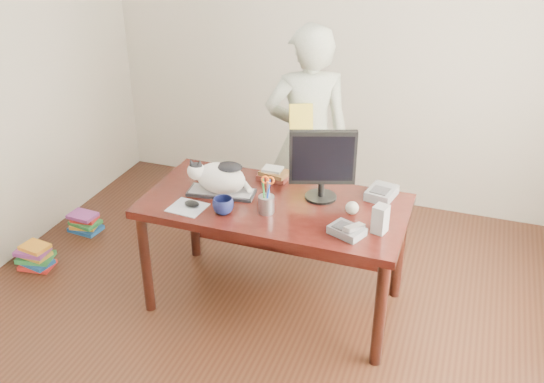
{
  "coord_description": "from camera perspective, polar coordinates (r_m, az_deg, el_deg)",
  "views": [
    {
      "loc": [
        1.07,
        -2.45,
        2.52
      ],
      "look_at": [
        0.0,
        0.55,
        0.85
      ],
      "focal_mm": 40.0,
      "sensor_mm": 36.0,
      "label": 1
    }
  ],
  "objects": [
    {
      "name": "coffee_mug",
      "position": [
        3.56,
        -4.62,
        -1.35
      ],
      "size": [
        0.16,
        0.16,
        0.1
      ],
      "primitive_type": "imported",
      "rotation": [
        0.0,
        0.0,
        0.4
      ],
      "color": "#0D1135",
      "rests_on": "desk"
    },
    {
      "name": "room",
      "position": [
        2.92,
        -3.63,
        3.97
      ],
      "size": [
        4.5,
        4.5,
        4.5
      ],
      "color": "black",
      "rests_on": "ground"
    },
    {
      "name": "mouse",
      "position": [
        3.66,
        -7.55,
        -1.14
      ],
      "size": [
        0.1,
        0.07,
        0.04
      ],
      "rotation": [
        0.0,
        0.0,
        -0.09
      ],
      "color": "black",
      "rests_on": "mousepad"
    },
    {
      "name": "baseball",
      "position": [
        3.58,
        7.55,
        -1.54
      ],
      "size": [
        0.08,
        0.08,
        0.08
      ],
      "rotation": [
        0.0,
        0.0,
        -0.37
      ],
      "color": "beige",
      "rests_on": "desk"
    },
    {
      "name": "keyboard",
      "position": [
        3.79,
        -4.78,
        -0.08
      ],
      "size": [
        0.44,
        0.21,
        0.03
      ],
      "rotation": [
        0.0,
        0.0,
        0.13
      ],
      "color": "black",
      "rests_on": "desk"
    },
    {
      "name": "phone",
      "position": [
        3.38,
        7.12,
        -3.63
      ],
      "size": [
        0.22,
        0.19,
        0.08
      ],
      "rotation": [
        0.0,
        0.0,
        -0.4
      ],
      "color": "slate",
      "rests_on": "desk"
    },
    {
      "name": "person",
      "position": [
        4.35,
        3.35,
        4.86
      ],
      "size": [
        0.72,
        0.62,
        1.67
      ],
      "primitive_type": "imported",
      "rotation": [
        0.0,
        0.0,
        3.58
      ],
      "color": "silver",
      "rests_on": "ground"
    },
    {
      "name": "pen_cup",
      "position": [
        3.55,
        -0.53,
        -1.02
      ],
      "size": [
        0.1,
        0.1,
        0.24
      ],
      "rotation": [
        0.0,
        0.0,
        0.07
      ],
      "color": "gray",
      "rests_on": "desk"
    },
    {
      "name": "cat",
      "position": [
        3.74,
        -5.05,
        1.41
      ],
      "size": [
        0.41,
        0.25,
        0.23
      ],
      "rotation": [
        0.0,
        0.0,
        0.13
      ],
      "color": "white",
      "rests_on": "keyboard"
    },
    {
      "name": "desk",
      "position": [
        3.82,
        0.65,
        -2.44
      ],
      "size": [
        1.6,
        0.8,
        0.75
      ],
      "color": "black",
      "rests_on": "ground"
    },
    {
      "name": "held_book",
      "position": [
        4.12,
        2.75,
        6.75
      ],
      "size": [
        0.18,
        0.15,
        0.22
      ],
      "rotation": [
        0.0,
        0.0,
        0.44
      ],
      "color": "gold",
      "rests_on": "person"
    },
    {
      "name": "calculator",
      "position": [
        3.79,
        10.28,
        -0.12
      ],
      "size": [
        0.19,
        0.23,
        0.06
      ],
      "rotation": [
        0.0,
        0.0,
        -0.19
      ],
      "color": "slate",
      "rests_on": "desk"
    },
    {
      "name": "book_pile_a",
      "position": [
        4.69,
        -21.36,
        -5.73
      ],
      "size": [
        0.27,
        0.22,
        0.18
      ],
      "color": "red",
      "rests_on": "ground"
    },
    {
      "name": "book_pile_b",
      "position": [
        5.03,
        -17.2,
        -2.8
      ],
      "size": [
        0.26,
        0.2,
        0.15
      ],
      "color": "navy",
      "rests_on": "ground"
    },
    {
      "name": "monitor",
      "position": [
        3.62,
        4.77,
        2.82
      ],
      "size": [
        0.39,
        0.25,
        0.45
      ],
      "rotation": [
        0.0,
        0.0,
        0.33
      ],
      "color": "black",
      "rests_on": "desk"
    },
    {
      "name": "speaker",
      "position": [
        3.4,
        10.16,
        -2.57
      ],
      "size": [
        0.09,
        0.1,
        0.16
      ],
      "rotation": [
        0.0,
        0.0,
        -0.27
      ],
      "color": "gray",
      "rests_on": "desk"
    },
    {
      "name": "mousepad",
      "position": [
        3.66,
        -7.95,
        -1.5
      ],
      "size": [
        0.22,
        0.21,
        0.0
      ],
      "rotation": [
        0.0,
        0.0,
        -0.09
      ],
      "color": "silver",
      "rests_on": "desk"
    },
    {
      "name": "book_stack",
      "position": [
        3.96,
        0.2,
        1.65
      ],
      "size": [
        0.21,
        0.17,
        0.07
      ],
      "rotation": [
        0.0,
        0.0,
        -0.12
      ],
      "color": "#491813",
      "rests_on": "desk"
    }
  ]
}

